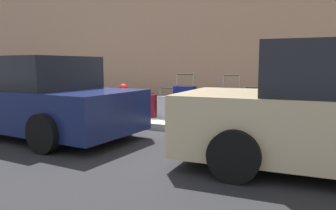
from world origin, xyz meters
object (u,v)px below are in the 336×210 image
(suitcase_silver_7, at_px, (166,107))
(parked_car_navy_1, at_px, (32,98))
(suitcase_maroon_1, at_px, (311,114))
(suitcase_navy_6, at_px, (185,103))
(suitcase_black_5, at_px, (208,110))
(fire_hydrant, at_px, (124,99))
(suitcase_olive_2, at_px, (281,115))
(suitcase_maroon_8, at_px, (148,106))
(suitcase_teal_4, at_px, (231,106))
(bollard_post, at_px, (101,101))
(suitcase_red_3, at_px, (254,113))

(suitcase_silver_7, bearing_deg, parked_car_navy_1, 48.67)
(suitcase_maroon_1, bearing_deg, suitcase_navy_6, 0.99)
(suitcase_black_5, bearing_deg, parked_car_navy_1, 36.03)
(suitcase_black_5, bearing_deg, suitcase_silver_7, -1.78)
(fire_hydrant, bearing_deg, suitcase_maroon_1, 179.71)
(suitcase_olive_2, xyz_separation_m, fire_hydrant, (3.76, -0.04, 0.15))
(suitcase_maroon_1, bearing_deg, suitcase_maroon_8, -1.03)
(suitcase_teal_4, height_order, bollard_post, suitcase_teal_4)
(suitcase_navy_6, bearing_deg, suitcase_maroon_8, -6.21)
(suitcase_olive_2, height_order, suitcase_navy_6, suitcase_navy_6)
(fire_hydrant, height_order, parked_car_navy_1, parked_car_navy_1)
(suitcase_black_5, bearing_deg, suitcase_olive_2, 178.36)
(suitcase_silver_7, height_order, fire_hydrant, fire_hydrant)
(suitcase_maroon_1, height_order, suitcase_maroon_8, suitcase_maroon_1)
(suitcase_olive_2, relative_size, suitcase_black_5, 1.31)
(suitcase_teal_4, distance_m, suitcase_black_5, 0.51)
(suitcase_teal_4, height_order, fire_hydrant, suitcase_teal_4)
(suitcase_maroon_8, bearing_deg, suitcase_silver_7, 179.70)
(fire_hydrant, bearing_deg, suitcase_red_3, -179.84)
(suitcase_maroon_1, xyz_separation_m, suitcase_navy_6, (2.62, 0.05, 0.07))
(parked_car_navy_1, bearing_deg, suitcase_teal_4, -147.40)
(parked_car_navy_1, bearing_deg, suitcase_maroon_8, -123.13)
(suitcase_silver_7, bearing_deg, suitcase_navy_6, 168.25)
(suitcase_olive_2, xyz_separation_m, suitcase_black_5, (1.55, -0.04, -0.00))
(suitcase_red_3, relative_size, suitcase_navy_6, 0.76)
(suitcase_navy_6, height_order, suitcase_maroon_8, suitcase_navy_6)
(suitcase_teal_4, bearing_deg, fire_hydrant, 1.34)
(bollard_post, relative_size, parked_car_navy_1, 0.15)
(suitcase_red_3, height_order, suitcase_black_5, suitcase_red_3)
(suitcase_maroon_1, distance_m, suitcase_red_3, 1.09)
(suitcase_black_5, xyz_separation_m, suitcase_navy_6, (0.52, 0.08, 0.13))
(suitcase_olive_2, distance_m, suitcase_teal_4, 1.07)
(bollard_post, bearing_deg, suitcase_maroon_8, -171.32)
(suitcase_maroon_1, xyz_separation_m, suitcase_olive_2, (0.54, 0.01, -0.05))
(suitcase_silver_7, xyz_separation_m, bollard_post, (1.76, 0.19, 0.09))
(suitcase_navy_6, distance_m, bollard_post, 2.28)
(suitcase_red_3, bearing_deg, suitcase_silver_7, -0.88)
(bollard_post, xyz_separation_m, parked_car_navy_1, (0.17, 2.00, 0.24))
(suitcase_silver_7, relative_size, parked_car_navy_1, 0.16)
(suitcase_maroon_8, height_order, parked_car_navy_1, parked_car_navy_1)
(suitcase_black_5, distance_m, suitcase_maroon_8, 1.54)
(suitcase_olive_2, height_order, fire_hydrant, fire_hydrant)
(suitcase_navy_6, bearing_deg, fire_hydrant, -2.27)
(bollard_post, bearing_deg, parked_car_navy_1, 85.25)
(suitcase_olive_2, bearing_deg, suitcase_teal_4, -5.36)
(suitcase_black_5, relative_size, parked_car_navy_1, 0.13)
(suitcase_red_3, bearing_deg, suitcase_olive_2, 175.30)
(suitcase_teal_4, xyz_separation_m, suitcase_silver_7, (1.53, 0.02, -0.11))
(suitcase_black_5, height_order, fire_hydrant, fire_hydrant)
(fire_hydrant, distance_m, parked_car_navy_1, 2.29)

